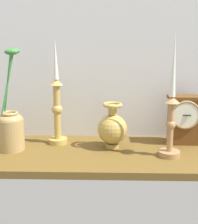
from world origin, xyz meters
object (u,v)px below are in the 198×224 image
candlestick_tall_left (57,108)px  brass_vase_bulbous (112,128)px  mantel_clock (184,119)px  brass_vase_jar (11,127)px  candlestick_tall_center (171,116)px

candlestick_tall_left → brass_vase_bulbous: bearing=-12.6°
mantel_clock → brass_vase_bulbous: 26.80cm
brass_vase_bulbous → brass_vase_jar: bearing=-175.1°
mantel_clock → candlestick_tall_center: (-7.27, -13.25, 4.48)cm
candlestick_tall_left → candlestick_tall_center: (39.06, -12.33, 0.36)cm
mantel_clock → candlestick_tall_left: 46.52cm
brass_vase_bulbous → brass_vase_jar: brass_vase_jar is taller
candlestick_tall_left → brass_vase_jar: (-15.09, -7.55, -5.23)cm
candlestick_tall_center → brass_vase_jar: 54.65cm
mantel_clock → brass_vase_bulbous: mantel_clock is taller
candlestick_tall_left → candlestick_tall_center: candlestick_tall_center is taller
brass_vase_bulbous → brass_vase_jar: 35.41cm
mantel_clock → brass_vase_bulbous: size_ratio=1.10×
mantel_clock → candlestick_tall_center: candlestick_tall_center is taller
candlestick_tall_left → brass_vase_bulbous: size_ratio=2.35×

